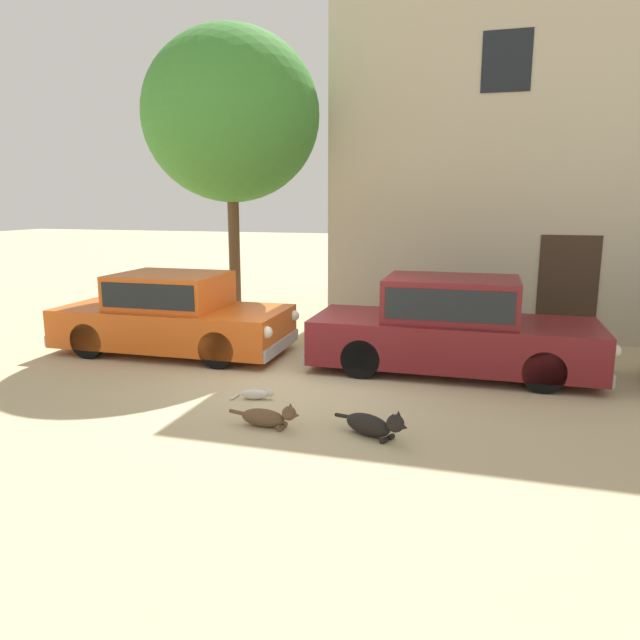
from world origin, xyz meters
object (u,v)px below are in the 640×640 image
stray_dog_tan (268,417)px  acacia_tree_left (231,116)px  stray_cat (256,394)px  parked_sedan_second (452,326)px  stray_dog_spotted (374,425)px  parked_sedan_nearest (173,313)px

stray_dog_tan → acacia_tree_left: 7.34m
stray_dog_tan → stray_cat: stray_dog_tan is taller
parked_sedan_second → stray_dog_spotted: (-0.67, -3.07, -0.60)m
parked_sedan_second → acacia_tree_left: size_ratio=0.75×
stray_cat → stray_dog_spotted: bearing=-37.7°
parked_sedan_nearest → stray_dog_tan: size_ratio=4.57×
parked_sedan_second → stray_dog_spotted: bearing=-102.7°
parked_sedan_second → acacia_tree_left: (-4.76, 2.13, 3.69)m
stray_dog_spotted → acacia_tree_left: (-4.09, 5.20, 4.29)m
parked_sedan_nearest → parked_sedan_second: size_ratio=0.93×
stray_cat → stray_dog_tan: bearing=-72.2°
stray_cat → acacia_tree_left: 6.54m
stray_dog_tan → parked_sedan_second: bearing=60.1°
parked_sedan_second → stray_dog_tan: 3.75m
parked_sedan_nearest → stray_dog_tan: parked_sedan_nearest is taller
parked_sedan_nearest → acacia_tree_left: size_ratio=0.70×
stray_dog_spotted → stray_dog_tan: bearing=-153.6°
stray_dog_spotted → acacia_tree_left: size_ratio=0.16×
parked_sedan_second → stray_cat: parked_sedan_second is taller
parked_sedan_nearest → stray_dog_spotted: bearing=-35.3°
parked_sedan_nearest → parked_sedan_second: (5.00, 0.10, 0.04)m
parked_sedan_nearest → stray_dog_spotted: 5.28m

